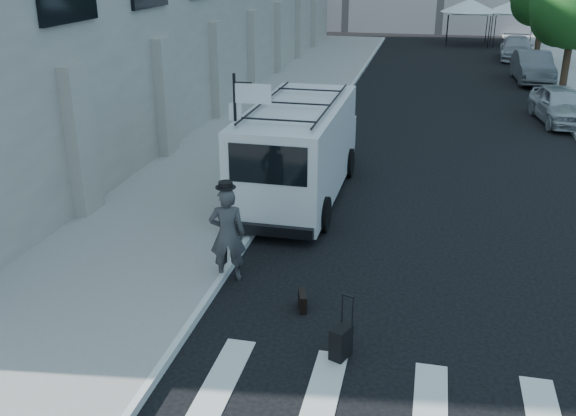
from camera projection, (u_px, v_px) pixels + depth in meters
The scene contains 13 objects.
ground at pixel (319, 294), 12.55m from camera, with size 120.00×120.00×0.00m, color black.
sidewalk_left at pixel (287, 104), 27.88m from camera, with size 4.50×48.00×0.15m, color gray.
sign_pole at pixel (245, 117), 14.95m from camera, with size 1.03×0.07×3.50m.
tree_near at pixel (572, 8), 27.81m from camera, with size 3.80×3.83×6.03m.
tent_left at pixel (470, 6), 45.16m from camera, with size 4.00×4.00×3.20m.
tent_right at pixel (517, 6), 44.96m from camera, with size 4.00×4.00×3.20m.
businessman at pixel (227, 234), 12.77m from camera, with size 0.72×0.47×1.98m, color #3B3B3E.
briefcase at pixel (302, 301), 11.95m from camera, with size 0.12×0.44×0.34m, color black.
suitcase at pixel (341, 342), 10.49m from camera, with size 0.37×0.45×1.09m.
cargo_van at pixel (299, 149), 17.18m from camera, with size 2.48×6.84×2.54m.
parked_car_a at pixel (561, 105), 24.86m from camera, with size 1.69×4.19×1.43m, color #A9ADB2.
parked_car_b at pixel (533, 67), 32.70m from camera, with size 1.64×4.70×1.55m, color #57595E.
parked_car_c at pixel (517, 48), 39.74m from camera, with size 1.91×4.71×1.37m, color #A4A6AC.
Camera 1 is at (1.83, -10.89, 6.22)m, focal length 40.00 mm.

